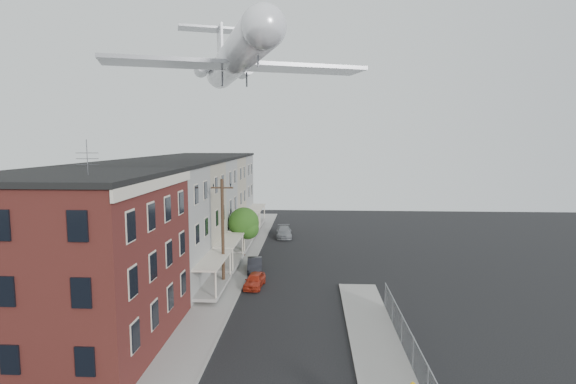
{
  "coord_description": "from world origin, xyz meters",
  "views": [
    {
      "loc": [
        1.63,
        -17.7,
        12.08
      ],
      "look_at": [
        0.27,
        7.92,
        9.14
      ],
      "focal_mm": 28.0,
      "sensor_mm": 36.0,
      "label": 1
    }
  ],
  "objects_px": {
    "utility_pole": "(223,232)",
    "car_mid": "(255,265)",
    "airplane": "(235,58)",
    "street_tree": "(245,224)",
    "car_near": "(255,280)",
    "car_far": "(284,232)"
  },
  "relations": [
    {
      "from": "car_far",
      "to": "car_near",
      "type": "bearing_deg",
      "value": -98.3
    },
    {
      "from": "utility_pole",
      "to": "car_near",
      "type": "relative_size",
      "value": 2.6
    },
    {
      "from": "utility_pole",
      "to": "car_near",
      "type": "distance_m",
      "value": 4.83
    },
    {
      "from": "street_tree",
      "to": "car_near",
      "type": "height_order",
      "value": "street_tree"
    },
    {
      "from": "street_tree",
      "to": "airplane",
      "type": "relative_size",
      "value": 0.21
    },
    {
      "from": "car_near",
      "to": "car_far",
      "type": "bearing_deg",
      "value": 91.72
    },
    {
      "from": "car_near",
      "to": "airplane",
      "type": "height_order",
      "value": "airplane"
    },
    {
      "from": "utility_pole",
      "to": "car_mid",
      "type": "distance_m",
      "value": 6.47
    },
    {
      "from": "street_tree",
      "to": "car_far",
      "type": "height_order",
      "value": "street_tree"
    },
    {
      "from": "utility_pole",
      "to": "car_mid",
      "type": "height_order",
      "value": "utility_pole"
    },
    {
      "from": "utility_pole",
      "to": "car_near",
      "type": "bearing_deg",
      "value": 3.04
    },
    {
      "from": "car_far",
      "to": "utility_pole",
      "type": "bearing_deg",
      "value": -105.66
    },
    {
      "from": "street_tree",
      "to": "utility_pole",
      "type": "bearing_deg",
      "value": -91.89
    },
    {
      "from": "street_tree",
      "to": "car_mid",
      "type": "xyz_separation_m",
      "value": [
        1.67,
        -5.29,
        -2.82
      ]
    },
    {
      "from": "street_tree",
      "to": "airplane",
      "type": "bearing_deg",
      "value": -89.4
    },
    {
      "from": "car_mid",
      "to": "airplane",
      "type": "xyz_separation_m",
      "value": [
        -1.62,
        0.13,
        18.73
      ]
    },
    {
      "from": "car_far",
      "to": "airplane",
      "type": "height_order",
      "value": "airplane"
    },
    {
      "from": "car_near",
      "to": "car_mid",
      "type": "height_order",
      "value": "car_mid"
    },
    {
      "from": "car_mid",
      "to": "airplane",
      "type": "distance_m",
      "value": 18.8
    },
    {
      "from": "utility_pole",
      "to": "car_far",
      "type": "xyz_separation_m",
      "value": [
        3.8,
        19.55,
        -4.01
      ]
    },
    {
      "from": "utility_pole",
      "to": "car_near",
      "type": "height_order",
      "value": "utility_pole"
    },
    {
      "from": "car_mid",
      "to": "airplane",
      "type": "height_order",
      "value": "airplane"
    }
  ]
}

